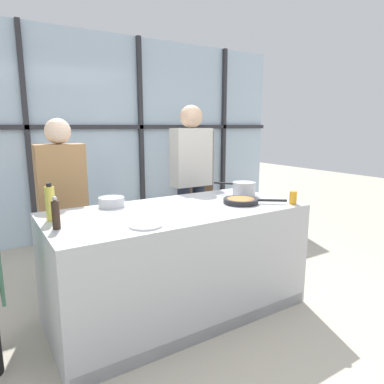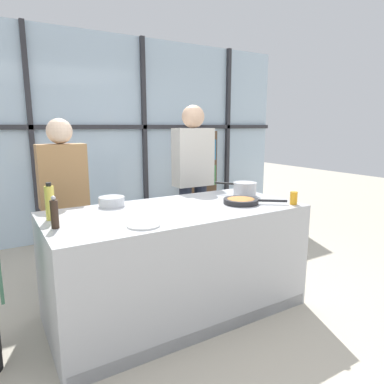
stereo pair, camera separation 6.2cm
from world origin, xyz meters
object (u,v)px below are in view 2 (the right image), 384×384
white_plate (143,225)px  pepper_grinder (54,213)px  frying_pan (242,201)px  saucepan (245,189)px  spectator_far_left (64,195)px  spectator_center_left (193,174)px  oil_bottle (50,203)px  mixing_bowl (112,201)px  juice_glass_near (294,198)px

white_plate → pepper_grinder: pepper_grinder is taller
frying_pan → saucepan: (0.24, 0.26, 0.05)m
saucepan → frying_pan: bearing=-133.5°
spectator_far_left → spectator_center_left: size_ratio=0.91×
spectator_center_left → frying_pan: 1.04m
spectator_far_left → oil_bottle: 0.77m
saucepan → spectator_far_left: bearing=153.0°
frying_pan → pepper_grinder: (-1.51, 0.07, 0.08)m
white_plate → mixing_bowl: 0.68m
juice_glass_near → spectator_far_left: bearing=141.8°
saucepan → oil_bottle: bearing=178.6°
white_plate → juice_glass_near: juice_glass_near is taller
frying_pan → saucepan: saucepan is taller
mixing_bowl → pepper_grinder: 0.67m
pepper_grinder → mixing_bowl: bearing=39.2°
oil_bottle → juice_glass_near: (1.85, -0.55, -0.07)m
spectator_center_left → oil_bottle: 1.78m
frying_pan → white_plate: size_ratio=2.06×
frying_pan → mixing_bowl: size_ratio=2.19×
pepper_grinder → white_plate: bearing=-26.2°
spectator_far_left → saucepan: spectator_far_left is taller
spectator_center_left → white_plate: (-1.12, -1.21, -0.11)m
spectator_center_left → white_plate: spectator_center_left is taller
spectator_center_left → pepper_grinder: 1.90m
pepper_grinder → juice_glass_near: bearing=-9.7°
spectator_center_left → juice_glass_near: size_ratio=16.20×
saucepan → oil_bottle: size_ratio=1.36×
oil_bottle → juice_glass_near: size_ratio=2.45×
white_plate → mixing_bowl: (0.00, 0.67, 0.04)m
saucepan → mixing_bowl: size_ratio=1.73×
saucepan → pepper_grinder: size_ratio=1.69×
oil_bottle → juice_glass_near: oil_bottle is taller
saucepan → spectator_center_left: bearing=98.2°
white_plate → saucepan: bearing=19.7°
spectator_far_left → white_plate: bearing=102.8°
spectator_center_left → pepper_grinder: spectator_center_left is taller
spectator_far_left → mixing_bowl: (0.28, -0.54, 0.02)m
spectator_center_left → saucepan: 0.78m
oil_bottle → mixing_bowl: bearing=20.5°
spectator_far_left → juice_glass_near: bearing=141.8°
frying_pan → pepper_grinder: size_ratio=2.14×
spectator_center_left → pepper_grinder: size_ratio=8.19×
white_plate → mixing_bowl: bearing=89.8°
pepper_grinder → frying_pan: bearing=-2.5°
spectator_center_left → oil_bottle: size_ratio=6.60×
saucepan → juice_glass_near: 0.52m
mixing_bowl → saucepan: bearing=-10.6°
saucepan → pepper_grinder: 1.76m
spectator_far_left → frying_pan: 1.63m
spectator_center_left → mixing_bowl: bearing=25.7°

